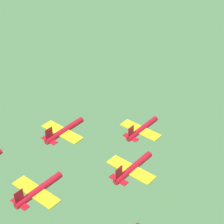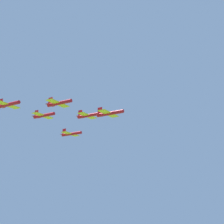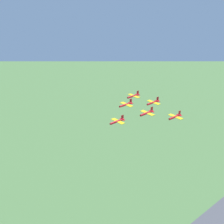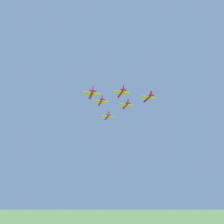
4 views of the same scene
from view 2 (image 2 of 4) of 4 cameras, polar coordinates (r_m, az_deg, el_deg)
The scene contains 6 objects.
jet_0 at distance 112.61m, azimuth -0.52°, elevation -0.24°, with size 10.63×10.37×3.63m.
jet_1 at distance 129.68m, azimuth -4.42°, elevation -0.63°, with size 10.63×10.37×3.63m.
jet_2 at distance 115.51m, azimuth -9.75°, elevation 1.62°, with size 10.63×10.37×3.63m.
jet_3 at distance 145.17m, azimuth -7.53°, elevation -3.97°, with size 10.63×10.37×3.63m.
jet_4 at distance 132.43m, azimuth -12.44°, elevation -0.62°, with size 10.63×10.37×3.63m.
jet_5 at distance 119.89m, azimuth -18.52°, elevation 1.30°, with size 10.63×10.37×3.63m.
Camera 2 is at (-87.76, 72.39, 134.48)m, focal length 50.00 mm.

